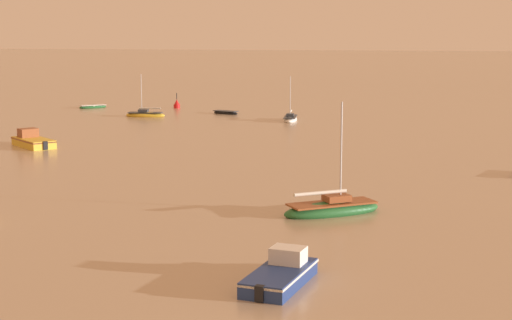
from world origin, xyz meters
TOP-DOWN VIEW (x-y plane):
  - rowboat_moored_1 at (-17.41, 78.10)m, footprint 3.83×2.50m
  - motorboat_moored_1 at (-29.42, 46.27)m, footprint 6.20×5.90m
  - motorboat_moored_2 at (0.59, 9.56)m, footprint 2.98×5.85m
  - sailboat_moored_0 at (1.43, 22.77)m, footprint 6.33×5.09m
  - sailboat_moored_1 at (-7.93, 71.48)m, footprint 1.93×5.16m
  - rowboat_moored_3 at (-37.56, 82.55)m, footprint 3.84×3.61m
  - sailboat_moored_2 at (-26.69, 72.90)m, footprint 5.11×1.89m
  - channel_buoy at (-25.84, 84.43)m, footprint 0.90×0.90m

SIDE VIEW (x-z plane):
  - rowboat_moored_1 at x=-17.41m, z-range -0.13..0.44m
  - rowboat_moored_3 at x=-37.56m, z-range -0.14..0.48m
  - sailboat_moored_2 at x=-26.69m, z-range -2.57..3.06m
  - sailboat_moored_1 at x=-7.93m, z-range -2.59..3.09m
  - sailboat_moored_0 at x=1.43m, z-range -3.22..3.83m
  - motorboat_moored_2 at x=0.59m, z-range -0.74..1.38m
  - motorboat_moored_1 at x=-29.42m, z-range -0.84..1.58m
  - channel_buoy at x=-25.84m, z-range -0.69..1.61m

